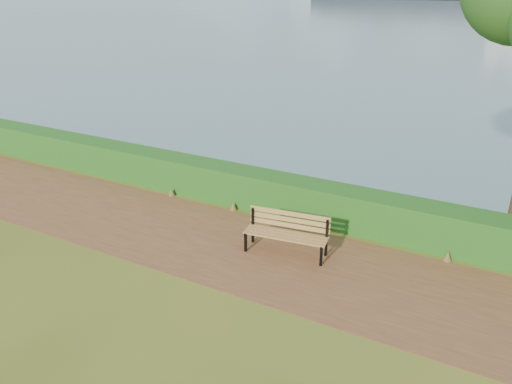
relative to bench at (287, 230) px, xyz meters
The scene contains 4 objects.
ground 1.45m from the bench, 148.50° to the right, with size 140.00×140.00×0.00m, color #515F1B.
path 1.33m from the bench, 160.66° to the right, with size 40.00×3.40×0.01m, color brown.
hedge 2.22m from the bench, 121.11° to the left, with size 32.00×0.85×1.00m, color #164814.
bench is the anchor object (origin of this frame).
Camera 1 is at (5.34, -8.54, 5.84)m, focal length 35.00 mm.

